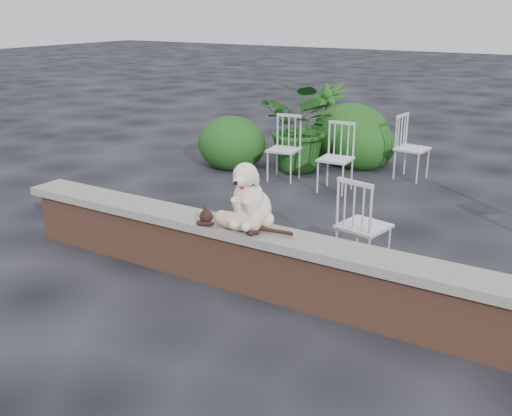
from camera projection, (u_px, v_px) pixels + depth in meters
The scene contains 12 objects.
ground at pixel (292, 300), 5.15m from camera, with size 60.00×60.00×0.00m, color black.
brick_wall at pixel (293, 274), 5.07m from camera, with size 6.00×0.30×0.50m, color brown.
capstone at pixel (293, 242), 4.98m from camera, with size 6.20×0.40×0.08m, color slate.
dog at pixel (253, 193), 5.13m from camera, with size 0.41×0.53×0.62m, color beige, non-canonical shape.
cat at pixel (236, 220), 5.12m from camera, with size 1.05×0.25×0.18m, color tan, non-canonical shape.
chair_a at pixel (284, 148), 8.56m from camera, with size 0.56×0.56×0.94m, color silver, non-canonical shape.
chair_e at pixel (412, 148), 8.61m from camera, with size 0.56×0.56×0.94m, color silver, non-canonical shape.
chair_c at pixel (364, 224), 5.59m from camera, with size 0.56×0.56×0.94m, color silver, non-canonical shape.
chair_b at pixel (336, 158), 8.03m from camera, with size 0.56×0.56×0.94m, color silver, non-canonical shape.
potted_plant_a at pixel (302, 126), 8.98m from camera, with size 1.25×1.08×1.39m, color #1F4C15.
potted_plant_b at pixel (326, 120), 9.89m from camera, with size 0.69×0.69×1.23m, color #1F4C15.
shrubbery at pixel (320, 140), 9.39m from camera, with size 2.81×2.38×1.01m.
Camera 1 is at (2.15, -4.09, 2.43)m, focal length 41.41 mm.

